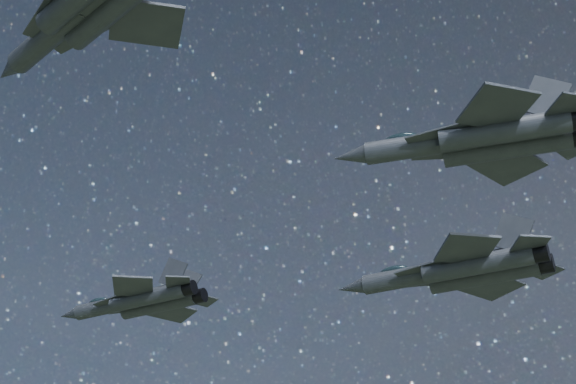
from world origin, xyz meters
The scene contains 4 objects.
jet_lead centered at (-18.77, 5.32, 144.76)m, with size 15.48×10.77×3.89m.
jet_left centered at (7.78, 13.84, 143.92)m, with size 18.65×12.87×4.68m.
jet_right centered at (3.69, -24.57, 145.37)m, with size 16.36×11.23×4.11m.
jet_slot centered at (16.07, -0.14, 145.60)m, with size 17.76×11.92×4.49m.
Camera 1 is at (34.94, -51.32, 109.74)m, focal length 60.00 mm.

